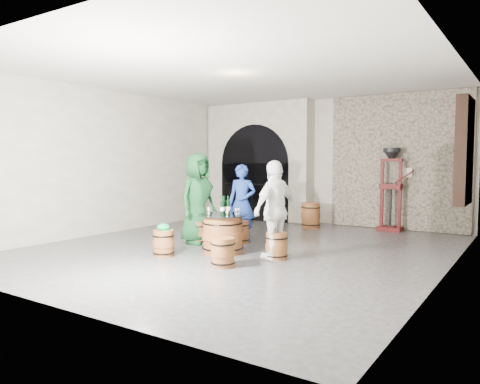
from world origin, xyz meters
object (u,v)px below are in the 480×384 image
Objects in this scene: barrel_stool_right at (277,246)px; corking_press at (391,183)px; barrel_stool_left at (199,232)px; person_white at (276,210)px; wine_bottle_left at (224,207)px; barrel_table at (223,234)px; wine_bottle_right at (228,207)px; barrel_stool_near_left at (164,243)px; wine_bottle_center at (222,207)px; barrel_stool_near_right at (223,252)px; person_green at (197,198)px; barrel_stool_far at (240,232)px; side_barrel at (311,215)px; person_blue at (242,203)px.

corking_press reaches higher than barrel_stool_right.
person_white is (1.92, -0.39, 0.59)m from barrel_stool_left.
barrel_stool_left is at bearing 154.28° from wine_bottle_left.
wine_bottle_right is (0.07, 0.07, 0.48)m from barrel_table.
wine_bottle_center is (0.72, 0.71, 0.60)m from barrel_stool_near_left.
person_green reaches higher than barrel_stool_near_right.
person_white is 0.98m from wine_bottle_center.
wine_bottle_center is at bearing -29.65° from barrel_stool_left.
barrel_stool_near_left is at bearing -131.88° from barrel_table.
barrel_table is at bearing 121.03° from wine_bottle_center.
barrel_table reaches higher than barrel_stool_far.
wine_bottle_center is at bearing -90.35° from side_barrel.
barrel_stool_far is at bearing 106.29° from barrel_table.
barrel_stool_far is at bearing -50.84° from person_green.
person_green reaches higher than barrel_stool_near_left.
wine_bottle_right is 4.49m from corking_press.
person_green is at bearing -152.52° from person_blue.
person_blue reaches higher than barrel_stool_far.
person_green is at bearing 150.47° from wine_bottle_center.
barrel_stool_right is 1.02m from barrel_stool_near_right.
barrel_stool_left is at bearing -107.46° from side_barrel.
wine_bottle_left is (-0.00, 0.04, 0.48)m from barrel_table.
barrel_table is 2.73× the size of wine_bottle_left.
person_white is at bearing -11.59° from barrel_stool_left.
barrel_stool_near_right is 2.24m from person_blue.
barrel_table is 1.97× the size of barrel_stool_far.
person_white is at bearing -74.69° from side_barrel.
wine_bottle_left is at bearing 92.40° from barrel_table.
side_barrel is at bearing -161.40° from corking_press.
barrel_stool_near_left is at bearing -135.55° from wine_bottle_center.
barrel_stool_near_left is 0.25× the size of person_green.
barrel_table is 0.49m from wine_bottle_right.
wine_bottle_right is at bearing -114.43° from corking_press.
barrel_stool_near_right is 1.38× the size of wine_bottle_center.
person_green is at bearing -128.69° from corking_press.
person_green reaches higher than person_blue.
person_white is at bearing -102.53° from corking_press.
wine_bottle_left is 1.00× the size of wine_bottle_center.
barrel_stool_left and barrel_stool_far have the same top height.
barrel_stool_near_left is at bearing -102.80° from barrel_stool_far.
barrel_stool_far is at bearing 116.00° from barrel_stool_near_right.
barrel_stool_near_right is 0.25× the size of person_green.
barrel_table is at bearing 125.70° from barrel_stool_near_right.
wine_bottle_left is at bearing -73.12° from barrel_stool_far.
barrel_stool_near_right is 0.23× the size of corking_press.
barrel_stool_right is 1.38× the size of wine_bottle_right.
barrel_table is at bearing 48.12° from barrel_stool_near_left.
person_green is at bearing 154.15° from wine_bottle_left.
barrel_stool_far is at bearing 106.88° from wine_bottle_left.
barrel_table is at bearing -72.11° from person_white.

